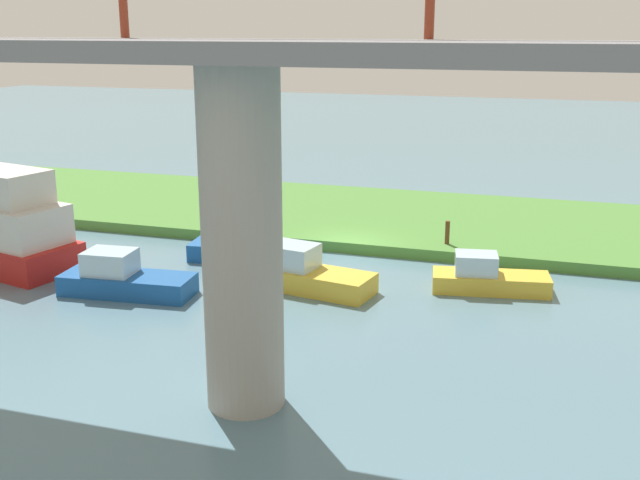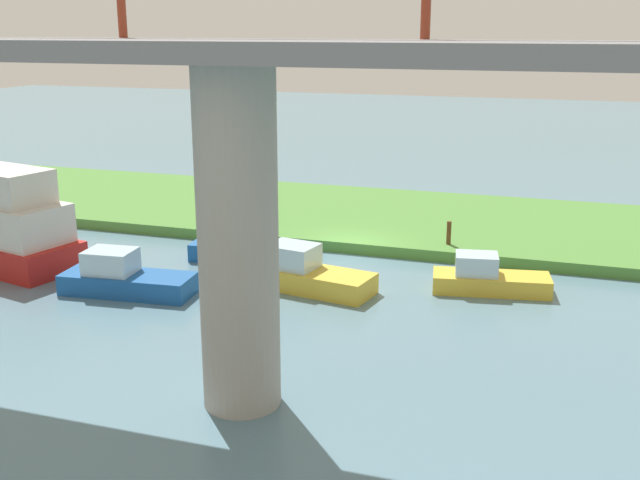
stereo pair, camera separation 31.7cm
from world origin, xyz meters
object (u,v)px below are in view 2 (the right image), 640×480
at_px(bridge_pylon, 238,242).
at_px(houseboat_blue, 244,247).
at_px(motorboat_white, 487,278).
at_px(motorboat_red, 304,274).
at_px(person_on_bank, 264,209).
at_px(pontoon_yellow, 124,278).
at_px(mooring_post, 449,233).

distance_m(bridge_pylon, houseboat_blue, 13.55).
relative_size(bridge_pylon, motorboat_white, 1.95).
xyz_separation_m(motorboat_white, motorboat_red, (6.68, 1.88, 0.09)).
height_order(person_on_bank, motorboat_red, person_on_bank).
height_order(person_on_bank, pontoon_yellow, person_on_bank).
relative_size(motorboat_red, houseboat_blue, 1.07).
relative_size(bridge_pylon, person_on_bank, 6.39).
height_order(bridge_pylon, pontoon_yellow, bridge_pylon).
relative_size(person_on_bank, houseboat_blue, 0.28).
distance_m(motorboat_white, houseboat_blue, 10.40).
height_order(motorboat_red, houseboat_blue, motorboat_red).
bearing_deg(bridge_pylon, pontoon_yellow, -40.23).
xyz_separation_m(mooring_post, pontoon_yellow, (10.75, 8.81, -0.42)).
bearing_deg(mooring_post, motorboat_red, 54.02).
bearing_deg(person_on_bank, mooring_post, 174.36).
distance_m(bridge_pylon, pontoon_yellow, 10.87).
bearing_deg(mooring_post, houseboat_blue, 23.00).
distance_m(motorboat_white, pontoon_yellow, 13.69).
bearing_deg(motorboat_red, person_on_bank, -57.25).
relative_size(person_on_bank, motorboat_white, 0.31).
xyz_separation_m(person_on_bank, houseboat_blue, (-0.87, 4.37, -0.63)).
height_order(motorboat_red, pontoon_yellow, motorboat_red).
bearing_deg(houseboat_blue, mooring_post, -157.00).
distance_m(bridge_pylon, person_on_bank, 17.67).
xyz_separation_m(bridge_pylon, houseboat_blue, (5.20, -11.90, -3.87)).
relative_size(mooring_post, motorboat_white, 0.22).
distance_m(motorboat_white, motorboat_red, 6.94).
distance_m(mooring_post, motorboat_white, 4.86).
bearing_deg(motorboat_white, pontoon_yellow, 19.18).
bearing_deg(pontoon_yellow, motorboat_white, -160.82).
relative_size(bridge_pylon, houseboat_blue, 1.78).
height_order(person_on_bank, motorboat_white, person_on_bank).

